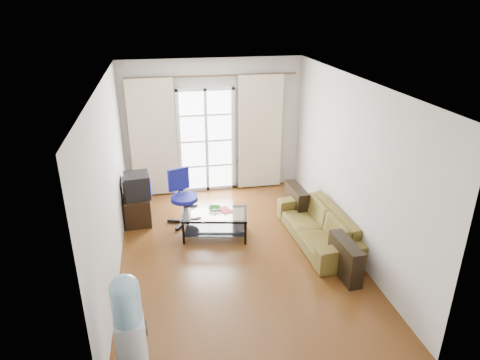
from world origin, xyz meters
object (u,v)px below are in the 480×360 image
at_px(sofa, 318,226).
at_px(crt_tv, 136,186).
at_px(task_chair, 184,208).
at_px(water_cooler, 130,334).
at_px(coffee_table, 215,221).
at_px(tv_stand, 138,208).

xyz_separation_m(sofa, crt_tv, (-2.92, 1.25, 0.43)).
bearing_deg(sofa, task_chair, -120.19).
distance_m(crt_tv, water_cooler, 3.71).
bearing_deg(sofa, water_cooler, -52.49).
xyz_separation_m(coffee_table, tv_stand, (-1.29, 0.79, -0.03)).
bearing_deg(coffee_table, sofa, -16.83).
distance_m(coffee_table, tv_stand, 1.52).
xyz_separation_m(tv_stand, crt_tv, (0.00, -0.04, 0.46)).
bearing_deg(coffee_table, tv_stand, 148.63).
bearing_deg(water_cooler, sofa, 33.85).
xyz_separation_m(sofa, coffee_table, (-1.63, 0.49, -0.00)).
distance_m(sofa, coffee_table, 1.70).
xyz_separation_m(task_chair, water_cooler, (-0.75, -3.54, 0.45)).
bearing_deg(water_cooler, tv_stand, 84.12).
bearing_deg(task_chair, coffee_table, -70.74).
bearing_deg(sofa, crt_tv, -116.33).
height_order(sofa, tv_stand, sofa).
height_order(task_chair, water_cooler, water_cooler).
distance_m(coffee_table, water_cooler, 3.24).
bearing_deg(crt_tv, tv_stand, 88.05).
height_order(tv_stand, crt_tv, crt_tv).
relative_size(tv_stand, crt_tv, 1.34).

